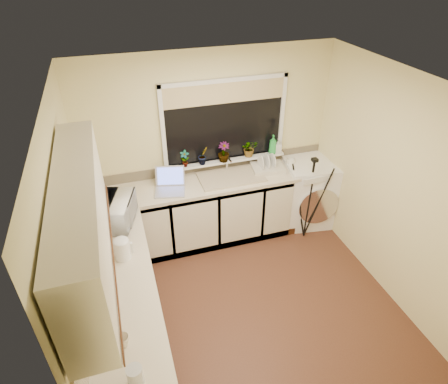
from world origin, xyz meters
TOP-DOWN VIEW (x-y plane):
  - floor at (0.00, 0.00)m, footprint 3.20×3.20m
  - ceiling at (0.00, 0.00)m, footprint 3.20×3.20m
  - wall_back at (0.00, 1.50)m, footprint 3.20×0.00m
  - wall_front at (0.00, -1.50)m, footprint 3.20×0.00m
  - wall_left at (-1.60, 0.00)m, footprint 0.00×3.00m
  - wall_right at (1.60, 0.00)m, footprint 0.00×3.00m
  - base_cabinet_back at (-0.33, 1.20)m, footprint 2.55×0.60m
  - base_cabinet_left at (-1.30, -0.30)m, footprint 0.54×2.40m
  - worktop_back at (0.00, 1.20)m, footprint 3.20×0.60m
  - worktop_left at (-1.30, -0.30)m, footprint 0.60×2.40m
  - upper_cabinet at (-1.44, -0.45)m, footprint 0.28×1.90m
  - splashback_left at (-1.59, -0.30)m, footprint 0.02×2.40m
  - splashback_back at (0.00, 1.49)m, footprint 3.20×0.02m
  - window_glass at (0.20, 1.49)m, footprint 1.50×0.02m
  - window_blind at (0.20, 1.46)m, footprint 1.50×0.02m
  - windowsill at (0.20, 1.43)m, footprint 1.60×0.14m
  - sink at (0.20, 1.20)m, footprint 0.82×0.46m
  - faucet at (0.20, 1.38)m, footprint 0.03×0.03m
  - washing_machine at (1.33, 1.18)m, footprint 0.75×0.73m
  - laptop at (-0.59, 1.17)m, footprint 0.43×0.43m
  - kettle at (-1.24, 0.12)m, footprint 0.15×0.15m
  - dish_rack at (0.72, 1.24)m, footprint 0.46×0.37m
  - tripod at (1.15, 0.83)m, footprint 0.61×0.61m
  - glass_jug at (-1.27, -1.17)m, footprint 0.11×0.11m
  - steel_jar at (-1.40, -0.30)m, footprint 0.08×0.08m
  - microwave at (-1.25, 0.70)m, footprint 0.49×0.60m
  - plant_a at (-0.35, 1.40)m, footprint 0.14×0.11m
  - plant_b at (-0.11, 1.40)m, footprint 0.16×0.14m
  - plant_c at (0.16, 1.39)m, footprint 0.18×0.18m
  - plant_d at (0.53, 1.43)m, footprint 0.22×0.19m
  - soap_bottle_green at (0.85, 1.40)m, footprint 0.13×0.13m
  - soap_bottle_clear at (0.93, 1.41)m, footprint 0.10×0.10m
  - cup_back at (1.06, 1.27)m, footprint 0.14×0.14m
  - cup_left at (-1.33, -0.85)m, footprint 0.13×0.13m

SIDE VIEW (x-z plane):
  - floor at x=0.00m, z-range 0.00..0.00m
  - base_cabinet_back at x=-0.33m, z-range 0.00..0.86m
  - base_cabinet_left at x=-1.30m, z-range 0.00..0.86m
  - washing_machine at x=1.33m, z-range 0.00..0.94m
  - tripod at x=1.15m, z-range 0.00..1.21m
  - worktop_back at x=0.00m, z-range 0.86..0.90m
  - worktop_left at x=-1.30m, z-range 0.86..0.90m
  - sink at x=0.20m, z-range 0.90..0.93m
  - dish_rack at x=0.72m, z-range 0.90..0.96m
  - cup_left at x=-1.33m, z-range 0.90..1.00m
  - cup_back at x=1.06m, z-range 0.90..1.00m
  - steel_jar at x=-1.40m, z-range 0.90..1.01m
  - laptop at x=-0.59m, z-range 0.84..1.09m
  - splashback_back at x=0.00m, z-range 0.90..1.04m
  - glass_jug at x=-1.27m, z-range 0.90..1.06m
  - kettle at x=-1.24m, z-range 0.90..1.10m
  - faucet at x=0.20m, z-range 0.90..1.14m
  - windowsill at x=0.20m, z-range 1.02..1.05m
  - microwave at x=-1.25m, z-range 0.90..1.19m
  - splashback_left at x=-1.59m, z-range 0.90..1.35m
  - soap_bottle_clear at x=0.93m, z-range 1.05..1.24m
  - plant_a at x=-0.35m, z-range 1.05..1.27m
  - plant_d at x=0.53m, z-range 1.05..1.28m
  - plant_b at x=-0.11m, z-range 1.05..1.29m
  - plant_c at x=0.16m, z-range 1.05..1.31m
  - soap_bottle_green at x=0.85m, z-range 1.05..1.31m
  - wall_back at x=0.00m, z-range -0.38..2.83m
  - wall_front at x=0.00m, z-range -0.38..2.83m
  - wall_left at x=-1.60m, z-range -0.27..2.73m
  - wall_right at x=1.60m, z-range -0.27..2.73m
  - window_glass at x=0.20m, z-range 1.05..2.05m
  - upper_cabinet at x=-1.44m, z-range 1.45..2.15m
  - window_blind at x=0.20m, z-range 1.80..2.05m
  - ceiling at x=0.00m, z-range 2.45..2.45m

